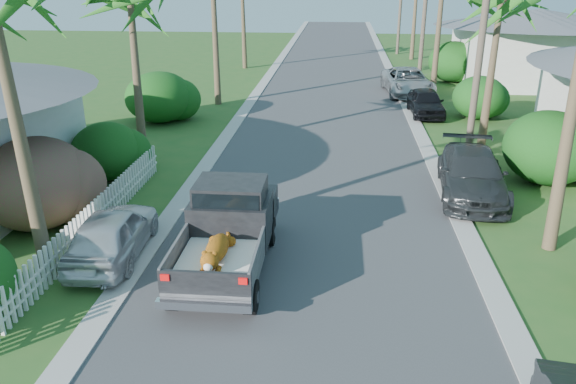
# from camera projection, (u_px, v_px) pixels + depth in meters

# --- Properties ---
(ground) EXTENTS (120.00, 120.00, 0.00)m
(ground) POSITION_uv_depth(u_px,v_px,m) (295.00, 383.00, 10.05)
(ground) COLOR #2A5720
(ground) RESTS_ON ground
(road) EXTENTS (8.00, 100.00, 0.02)m
(road) POSITION_uv_depth(u_px,v_px,m) (329.00, 95.00, 33.19)
(road) COLOR #38383A
(road) RESTS_ON ground
(curb_left) EXTENTS (0.60, 100.00, 0.06)m
(curb_left) POSITION_uv_depth(u_px,v_px,m) (257.00, 93.00, 33.54)
(curb_left) COLOR #A5A39E
(curb_left) RESTS_ON ground
(curb_right) EXTENTS (0.60, 100.00, 0.06)m
(curb_right) POSITION_uv_depth(u_px,v_px,m) (402.00, 96.00, 32.81)
(curb_right) COLOR #A5A39E
(curb_right) RESTS_ON ground
(pickup_truck) EXTENTS (1.98, 5.12, 2.06)m
(pickup_truck) POSITION_uv_depth(u_px,v_px,m) (230.00, 225.00, 13.88)
(pickup_truck) COLOR black
(pickup_truck) RESTS_ON ground
(parked_car_rm) EXTENTS (2.51, 5.13, 1.44)m
(parked_car_rm) POSITION_uv_depth(u_px,v_px,m) (472.00, 175.00, 18.15)
(parked_car_rm) COLOR #282B2C
(parked_car_rm) RESTS_ON ground
(parked_car_rf) EXTENTS (1.66, 3.91, 1.32)m
(parked_car_rf) POSITION_uv_depth(u_px,v_px,m) (426.00, 103.00, 28.28)
(parked_car_rf) COLOR black
(parked_car_rf) RESTS_ON ground
(parked_car_rd) EXTENTS (2.97, 5.64, 1.51)m
(parked_car_rd) POSITION_uv_depth(u_px,v_px,m) (408.00, 82.00, 32.99)
(parked_car_rd) COLOR #9EA2A5
(parked_car_rd) RESTS_ON ground
(parked_car_ln) EXTENTS (1.75, 3.94, 1.32)m
(parked_car_ln) POSITION_uv_depth(u_px,v_px,m) (112.00, 234.00, 14.22)
(parked_car_ln) COLOR silver
(parked_car_ln) RESTS_ON ground
(shrub_l_b) EXTENTS (3.00, 3.30, 2.60)m
(shrub_l_b) POSITION_uv_depth(u_px,v_px,m) (36.00, 183.00, 15.78)
(shrub_l_b) COLOR #9E1641
(shrub_l_b) RESTS_ON ground
(shrub_l_c) EXTENTS (2.40, 2.64, 2.00)m
(shrub_l_c) POSITION_uv_depth(u_px,v_px,m) (107.00, 151.00, 19.56)
(shrub_l_c) COLOR #133F12
(shrub_l_c) RESTS_ON ground
(shrub_l_d) EXTENTS (3.20, 3.52, 2.40)m
(shrub_l_d) POSITION_uv_depth(u_px,v_px,m) (159.00, 97.00, 26.94)
(shrub_l_d) COLOR #133F12
(shrub_l_d) RESTS_ON ground
(shrub_r_b) EXTENTS (3.00, 3.30, 2.50)m
(shrub_r_b) POSITION_uv_depth(u_px,v_px,m) (549.00, 148.00, 19.11)
(shrub_r_b) COLOR #133F12
(shrub_r_b) RESTS_ON ground
(shrub_r_c) EXTENTS (2.60, 2.86, 2.10)m
(shrub_r_c) POSITION_uv_depth(u_px,v_px,m) (479.00, 98.00, 27.54)
(shrub_r_c) COLOR #133F12
(shrub_r_c) RESTS_ON ground
(shrub_r_d) EXTENTS (3.20, 3.52, 2.60)m
(shrub_r_d) POSITION_uv_depth(u_px,v_px,m) (453.00, 62.00, 36.66)
(shrub_r_d) COLOR #133F12
(shrub_r_d) RESTS_ON ground
(picket_fence) EXTENTS (0.10, 11.00, 1.00)m
(picket_fence) POSITION_uv_depth(u_px,v_px,m) (94.00, 219.00, 15.46)
(picket_fence) COLOR white
(picket_fence) RESTS_ON ground
(house_right_far) EXTENTS (9.00, 8.00, 4.60)m
(house_right_far) POSITION_uv_depth(u_px,v_px,m) (534.00, 50.00, 35.94)
(house_right_far) COLOR silver
(house_right_far) RESTS_ON ground
(utility_pole_b) EXTENTS (1.60, 0.26, 9.00)m
(utility_pole_b) POSITION_uv_depth(u_px,v_px,m) (482.00, 39.00, 19.91)
(utility_pole_b) COLOR brown
(utility_pole_b) RESTS_ON ground
(utility_pole_c) EXTENTS (1.60, 0.26, 9.00)m
(utility_pole_c) POSITION_uv_depth(u_px,v_px,m) (425.00, 11.00, 33.80)
(utility_pole_c) COLOR brown
(utility_pole_c) RESTS_ON ground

